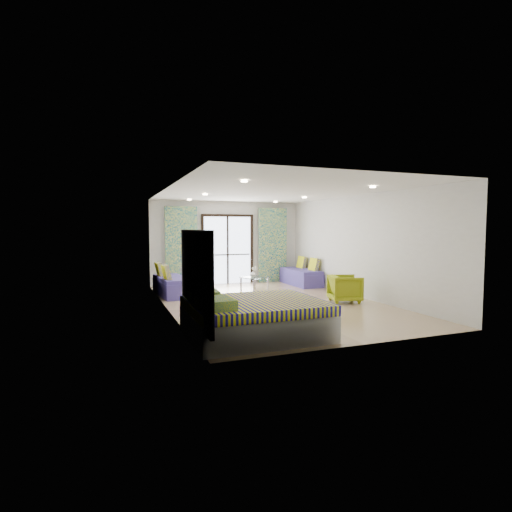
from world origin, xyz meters
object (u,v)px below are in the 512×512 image
object	(u,v)px
daybed_left	(172,285)
armchair	(345,287)
bed	(253,318)
coffee_table	(254,279)
daybed_right	(301,276)

from	to	relation	value
daybed_left	armchair	xyz separation A→B (m)	(3.86, -2.52, 0.09)
bed	coffee_table	bearing A→B (deg)	69.23
daybed_right	coffee_table	bearing A→B (deg)	-158.44
bed	daybed_right	world-z (taller)	daybed_right
daybed_left	armchair	bearing A→B (deg)	-37.85
bed	armchair	bearing A→B (deg)	33.77
daybed_right	armchair	xyz separation A→B (m)	(-0.37, -3.08, 0.09)
daybed_right	armchair	size ratio (longest dim) A/B	2.47
bed	daybed_right	bearing A→B (deg)	55.50
bed	coffee_table	size ratio (longest dim) A/B	2.71
armchair	daybed_left	bearing A→B (deg)	71.85
bed	coffee_table	xyz separation A→B (m)	(1.71, 4.50, 0.05)
bed	daybed_right	distance (m)	6.35
bed	armchair	xyz separation A→B (m)	(3.22, 2.16, 0.05)
bed	daybed_left	distance (m)	4.71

